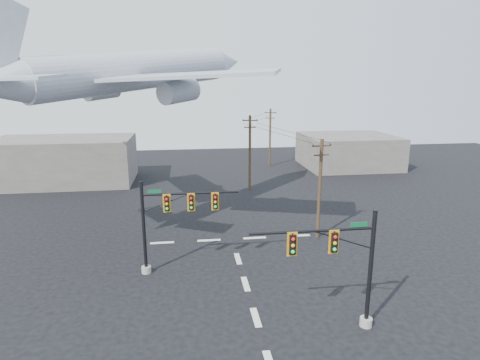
{
  "coord_description": "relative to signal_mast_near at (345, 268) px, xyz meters",
  "views": [
    {
      "loc": [
        -3.71,
        -20.42,
        13.42
      ],
      "look_at": [
        -0.25,
        5.0,
        7.05
      ],
      "focal_mm": 30.0,
      "sensor_mm": 36.0,
      "label": 1
    }
  ],
  "objects": [
    {
      "name": "utility_pole_b",
      "position": [
        -0.38,
        29.89,
        1.18
      ],
      "size": [
        1.89,
        0.33,
        9.33
      ],
      "rotation": [
        0.0,
        0.0,
        -0.11
      ],
      "color": "#4A321F",
      "rests_on": "ground"
    },
    {
      "name": "utility_pole_c",
      "position": [
        5.05,
        43.41,
        1.1
      ],
      "size": [
        1.82,
        0.7,
        9.17
      ],
      "rotation": [
        0.0,
        0.0,
        -0.31
      ],
      "color": "#4A321F",
      "rests_on": "ground"
    },
    {
      "name": "signal_mast_near",
      "position": [
        0.0,
        0.0,
        0.0
      ],
      "size": [
        7.03,
        0.75,
        6.85
      ],
      "color": "#9A988C",
      "rests_on": "ground"
    },
    {
      "name": "ground",
      "position": [
        -4.53,
        1.69,
        -3.7
      ],
      "size": [
        120.0,
        120.0,
        0.0
      ],
      "primitive_type": "plane",
      "color": "black",
      "rests_on": "ground"
    },
    {
      "name": "power_lines",
      "position": [
        1.78,
        28.47,
        4.76
      ],
      "size": [
        7.13,
        30.3,
        0.23
      ],
      "color": "black"
    },
    {
      "name": "lane_markings",
      "position": [
        -4.53,
        7.02,
        -3.69
      ],
      "size": [
        14.0,
        21.2,
        0.01
      ],
      "color": "silver",
      "rests_on": "ground"
    },
    {
      "name": "signal_mast_far",
      "position": [
        -9.66,
        8.24,
        0.15
      ],
      "size": [
        7.02,
        0.74,
        6.77
      ],
      "color": "#9A988C",
      "rests_on": "ground"
    },
    {
      "name": "utility_pole_a",
      "position": [
        2.99,
        13.12,
        0.86
      ],
      "size": [
        1.75,
        0.32,
        8.72
      ],
      "rotation": [
        0.0,
        0.0,
        0.11
      ],
      "color": "#4A321F",
      "rests_on": "ground"
    },
    {
      "name": "building_right",
      "position": [
        17.47,
        41.69,
        -1.2
      ],
      "size": [
        14.0,
        12.0,
        5.0
      ],
      "primitive_type": "cube",
      "color": "slate",
      "rests_on": "ground"
    },
    {
      "name": "airliner",
      "position": [
        -12.05,
        17.56,
        10.44
      ],
      "size": [
        23.71,
        24.43,
        7.56
      ],
      "rotation": [
        0.0,
        -0.09,
        0.81
      ],
      "color": "silver"
    },
    {
      "name": "building_left",
      "position": [
        -24.53,
        36.69,
        -0.7
      ],
      "size": [
        18.0,
        10.0,
        6.0
      ],
      "primitive_type": "cube",
      "color": "slate",
      "rests_on": "ground"
    }
  ]
}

